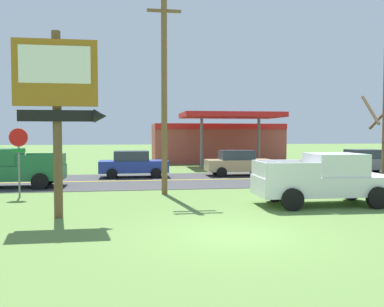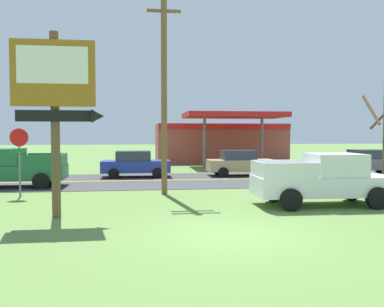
{
  "view_description": "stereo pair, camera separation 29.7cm",
  "coord_description": "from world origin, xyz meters",
  "views": [
    {
      "loc": [
        -2.76,
        -10.64,
        2.73
      ],
      "look_at": [
        0.0,
        8.0,
        1.8
      ],
      "focal_mm": 38.58,
      "sensor_mm": 36.0,
      "label": 1
    },
    {
      "loc": [
        -2.47,
        -10.68,
        2.73
      ],
      "look_at": [
        0.0,
        8.0,
        1.8
      ],
      "focal_mm": 38.58,
      "sensor_mm": 36.0,
      "label": 2
    }
  ],
  "objects": [
    {
      "name": "road_centre_line",
      "position": [
        0.0,
        13.0,
        0.02
      ],
      "size": [
        126.0,
        0.2,
        0.01
      ],
      "primitive_type": "cube",
      "color": "gold",
      "rests_on": "road_asphalt"
    },
    {
      "name": "car_tan_mid_lane",
      "position": [
        4.02,
        15.0,
        0.83
      ],
      "size": [
        4.2,
        2.0,
        1.64
      ],
      "color": "tan",
      "rests_on": "ground"
    },
    {
      "name": "road_asphalt",
      "position": [
        0.0,
        13.0,
        0.01
      ],
      "size": [
        140.0,
        8.0,
        0.02
      ],
      "primitive_type": "cube",
      "color": "#3D3D3F",
      "rests_on": "ground"
    },
    {
      "name": "car_blue_far_lane",
      "position": [
        -2.63,
        15.0,
        0.83
      ],
      "size": [
        4.2,
        2.0,
        1.64
      ],
      "color": "#233893",
      "rests_on": "ground"
    },
    {
      "name": "ground_plane",
      "position": [
        0.0,
        0.0,
        0.0
      ],
      "size": [
        180.0,
        180.0,
        0.0
      ],
      "primitive_type": "plane",
      "color": "#5B7F3D"
    },
    {
      "name": "motel_sign",
      "position": [
        -5.02,
        2.91,
        4.0
      ],
      "size": [
        2.86,
        0.54,
        5.96
      ],
      "color": "brown",
      "rests_on": "ground"
    },
    {
      "name": "gas_station",
      "position": [
        5.32,
        27.97,
        1.94
      ],
      "size": [
        12.0,
        11.5,
        4.4
      ],
      "color": "#A84C42",
      "rests_on": "ground"
    },
    {
      "name": "utility_pole",
      "position": [
        -1.29,
        7.66,
        4.96
      ],
      "size": [
        1.67,
        0.26,
        9.38
      ],
      "color": "brown",
      "rests_on": "ground"
    },
    {
      "name": "pickup_green_on_road",
      "position": [
        -8.81,
        11.0,
        0.96
      ],
      "size": [
        5.2,
        2.24,
        1.96
      ],
      "color": "#1E6038",
      "rests_on": "ground"
    },
    {
      "name": "car_grey_near_lane",
      "position": [
        12.83,
        15.0,
        0.83
      ],
      "size": [
        4.2,
        2.0,
        1.64
      ],
      "color": "slate",
      "rests_on": "ground"
    },
    {
      "name": "stop_sign",
      "position": [
        -7.49,
        7.72,
        2.03
      ],
      "size": [
        0.8,
        0.08,
        2.95
      ],
      "color": "slate",
      "rests_on": "ground"
    },
    {
      "name": "pickup_white_parked_on_lawn",
      "position": [
        4.54,
        4.03,
        0.96
      ],
      "size": [
        5.24,
        2.33,
        1.96
      ],
      "color": "silver",
      "rests_on": "ground"
    }
  ]
}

